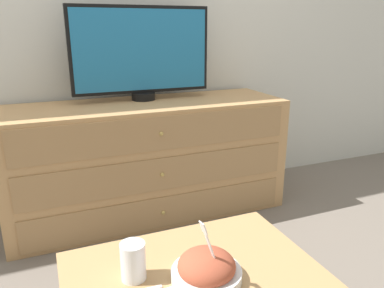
# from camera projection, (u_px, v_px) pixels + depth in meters

# --- Properties ---
(ground_plane) EXTENTS (12.00, 12.00, 0.00)m
(ground_plane) POSITION_uv_depth(u_px,v_px,m) (127.00, 195.00, 2.71)
(ground_plane) COLOR #70665B
(wall_back) EXTENTS (12.00, 0.05, 2.60)m
(wall_back) POSITION_uv_depth(u_px,v_px,m) (115.00, 4.00, 2.34)
(wall_back) COLOR silver
(wall_back) RESTS_ON ground_plane
(dresser) EXTENTS (1.70, 0.56, 0.72)m
(dresser) POSITION_uv_depth(u_px,v_px,m) (149.00, 159.00, 2.37)
(dresser) COLOR tan
(dresser) RESTS_ON ground_plane
(tv) EXTENTS (0.86, 0.15, 0.56)m
(tv) POSITION_uv_depth(u_px,v_px,m) (142.00, 52.00, 2.27)
(tv) COLOR black
(tv) RESTS_ON dresser
(takeout_bowl) EXTENTS (0.20, 0.20, 0.20)m
(takeout_bowl) POSITION_uv_depth(u_px,v_px,m) (207.00, 269.00, 1.05)
(takeout_bowl) COLOR silver
(takeout_bowl) RESTS_ON coffee_table
(drink_cup) EXTENTS (0.07, 0.07, 0.11)m
(drink_cup) POSITION_uv_depth(u_px,v_px,m) (133.00, 263.00, 1.05)
(drink_cup) COLOR white
(drink_cup) RESTS_ON coffee_table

